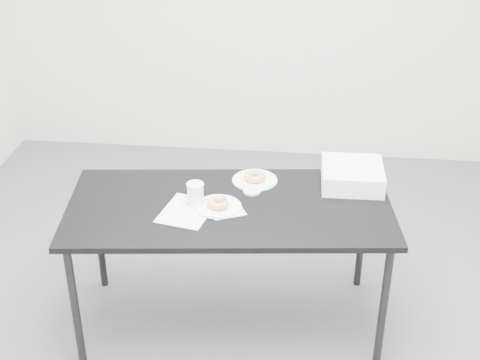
# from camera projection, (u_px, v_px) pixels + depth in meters

# --- Properties ---
(floor) EXTENTS (4.00, 4.00, 0.00)m
(floor) POSITION_uv_depth(u_px,v_px,m) (226.00, 305.00, 3.82)
(floor) COLOR #4E4D53
(floor) RESTS_ON ground
(table) EXTENTS (1.70, 0.94, 0.74)m
(table) POSITION_uv_depth(u_px,v_px,m) (230.00, 214.00, 3.38)
(table) COLOR black
(table) RESTS_ON floor
(scorecard) EXTENTS (0.29, 0.34, 0.00)m
(scorecard) POSITION_uv_depth(u_px,v_px,m) (187.00, 211.00, 3.30)
(scorecard) COLOR white
(scorecard) RESTS_ON table
(logo_patch) EXTENTS (0.06, 0.06, 0.00)m
(logo_patch) POSITION_uv_depth(u_px,v_px,m) (204.00, 201.00, 3.37)
(logo_patch) COLOR green
(logo_patch) RESTS_ON scorecard
(pen) EXTENTS (0.12, 0.08, 0.01)m
(pen) POSITION_uv_depth(u_px,v_px,m) (200.00, 202.00, 3.36)
(pen) COLOR #0C867D
(pen) RESTS_ON scorecard
(napkin) EXTENTS (0.22, 0.22, 0.00)m
(napkin) POSITION_uv_depth(u_px,v_px,m) (226.00, 209.00, 3.31)
(napkin) COLOR white
(napkin) RESTS_ON table
(plate_near) EXTENTS (0.23, 0.23, 0.01)m
(plate_near) POSITION_uv_depth(u_px,v_px,m) (218.00, 207.00, 3.32)
(plate_near) COLOR white
(plate_near) RESTS_ON napkin
(donut_near) EXTENTS (0.14, 0.14, 0.04)m
(donut_near) POSITION_uv_depth(u_px,v_px,m) (218.00, 203.00, 3.31)
(donut_near) COLOR #C1893D
(donut_near) RESTS_ON plate_near
(plate_far) EXTENTS (0.24, 0.24, 0.01)m
(plate_far) POSITION_uv_depth(u_px,v_px,m) (255.00, 180.00, 3.57)
(plate_far) COLOR white
(plate_far) RESTS_ON table
(donut_far) EXTENTS (0.14, 0.14, 0.04)m
(donut_far) POSITION_uv_depth(u_px,v_px,m) (255.00, 177.00, 3.56)
(donut_far) COLOR #C1893D
(donut_far) RESTS_ON plate_far
(coffee_cup) EXTENTS (0.08, 0.08, 0.12)m
(coffee_cup) POSITION_uv_depth(u_px,v_px,m) (195.00, 194.00, 3.32)
(coffee_cup) COLOR white
(coffee_cup) RESTS_ON table
(cup_lid) EXTENTS (0.09, 0.09, 0.01)m
(cup_lid) POSITION_uv_depth(u_px,v_px,m) (252.00, 191.00, 3.46)
(cup_lid) COLOR white
(cup_lid) RESTS_ON table
(bakery_box) EXTENTS (0.32, 0.32, 0.11)m
(bakery_box) POSITION_uv_depth(u_px,v_px,m) (352.00, 175.00, 3.51)
(bakery_box) COLOR white
(bakery_box) RESTS_ON table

